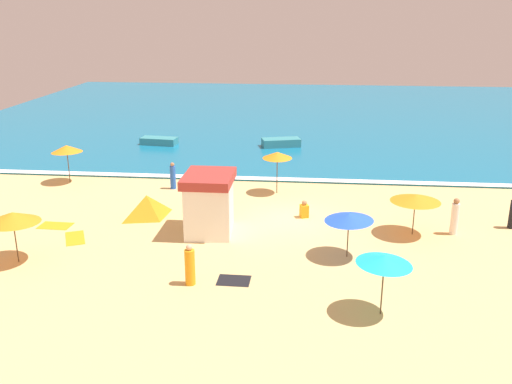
% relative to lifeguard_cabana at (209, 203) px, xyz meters
% --- Properties ---
extents(ground_plane, '(60.00, 60.00, 0.00)m').
position_rel_lifeguard_cabana_xyz_m(ground_plane, '(3.71, 2.06, -1.41)').
color(ground_plane, '#D8B775').
extents(ocean_water, '(60.00, 44.00, 0.10)m').
position_rel_lifeguard_cabana_xyz_m(ocean_water, '(3.71, 30.06, -1.36)').
color(ocean_water, '#146B93').
rests_on(ocean_water, ground_plane).
extents(wave_breaker_foam, '(57.00, 0.70, 0.01)m').
position_rel_lifeguard_cabana_xyz_m(wave_breaker_foam, '(3.71, 8.36, -1.30)').
color(wave_breaker_foam, white).
rests_on(wave_breaker_foam, ocean_water).
extents(lifeguard_cabana, '(2.16, 2.75, 2.76)m').
position_rel_lifeguard_cabana_xyz_m(lifeguard_cabana, '(0.00, 0.00, 0.00)').
color(lifeguard_cabana, white).
rests_on(lifeguard_cabana, ground_plane).
extents(beach_umbrella_0, '(1.77, 1.78, 2.36)m').
position_rel_lifeguard_cabana_xyz_m(beach_umbrella_0, '(2.69, 5.99, 0.76)').
color(beach_umbrella_0, '#4C3823').
rests_on(beach_umbrella_0, ground_plane).
extents(beach_umbrella_1, '(2.51, 2.51, 2.27)m').
position_rel_lifeguard_cabana_xyz_m(beach_umbrella_1, '(-9.55, 6.81, 0.62)').
color(beach_umbrella_1, '#4C3823').
rests_on(beach_umbrella_1, ground_plane).
extents(beach_umbrella_2, '(2.14, 2.13, 2.18)m').
position_rel_lifeguard_cabana_xyz_m(beach_umbrella_2, '(6.97, -6.59, 0.57)').
color(beach_umbrella_2, '#4C3823').
rests_on(beach_umbrella_2, ground_plane).
extents(beach_umbrella_3, '(2.53, 2.53, 1.89)m').
position_rel_lifeguard_cabana_xyz_m(beach_umbrella_3, '(9.18, 0.63, 0.32)').
color(beach_umbrella_3, '#4C3823').
rests_on(beach_umbrella_3, ground_plane).
extents(beach_umbrella_4, '(2.69, 2.70, 2.16)m').
position_rel_lifeguard_cabana_xyz_m(beach_umbrella_4, '(-7.15, -3.90, 0.51)').
color(beach_umbrella_4, '#4C3823').
rests_on(beach_umbrella_4, ground_plane).
extents(beach_umbrella_5, '(2.49, 2.48, 1.94)m').
position_rel_lifeguard_cabana_xyz_m(beach_umbrella_5, '(6.10, -2.10, 0.34)').
color(beach_umbrella_5, '#4C3823').
rests_on(beach_umbrella_5, ground_plane).
extents(beach_tent, '(2.53, 2.58, 1.11)m').
position_rel_lifeguard_cabana_xyz_m(beach_tent, '(-3.40, 1.66, -0.85)').
color(beach_tent, orange).
rests_on(beach_tent, ground_plane).
extents(beachgoer_0, '(0.32, 0.32, 1.53)m').
position_rel_lifeguard_cabana_xyz_m(beachgoer_0, '(-3.21, 6.22, -0.69)').
color(beachgoer_0, blue).
rests_on(beachgoer_0, ground_plane).
extents(beachgoer_4, '(0.48, 0.48, 0.87)m').
position_rel_lifeguard_cabana_xyz_m(beachgoer_4, '(4.26, 2.34, -1.03)').
color(beachgoer_4, orange).
rests_on(beachgoer_4, ground_plane).
extents(beachgoer_6, '(0.51, 0.51, 1.60)m').
position_rel_lifeguard_cabana_xyz_m(beachgoer_6, '(0.18, -5.13, -0.67)').
color(beachgoer_6, orange).
rests_on(beachgoer_6, ground_plane).
extents(beachgoer_9, '(0.48, 0.48, 1.71)m').
position_rel_lifeguard_cabana_xyz_m(beachgoer_9, '(11.02, 0.83, -0.59)').
color(beachgoer_9, white).
rests_on(beachgoer_9, ground_plane).
extents(beach_towel_0, '(1.25, 0.96, 0.01)m').
position_rel_lifeguard_cabana_xyz_m(beach_towel_0, '(1.75, -4.70, -1.40)').
color(beach_towel_0, black).
rests_on(beach_towel_0, ground_plane).
extents(beach_towel_1, '(1.33, 1.21, 0.01)m').
position_rel_lifeguard_cabana_xyz_m(beach_towel_1, '(-1.24, 6.14, -1.40)').
color(beach_towel_1, green).
rests_on(beach_towel_1, ground_plane).
extents(beach_towel_3, '(1.44, 1.87, 0.01)m').
position_rel_lifeguard_cabana_xyz_m(beach_towel_3, '(-5.86, -1.33, -1.40)').
color(beach_towel_3, orange).
rests_on(beach_towel_3, ground_plane).
extents(beach_towel_4, '(1.53, 1.01, 0.01)m').
position_rel_lifeguard_cabana_xyz_m(beach_towel_4, '(-7.38, 0.03, -1.40)').
color(beach_towel_4, orange).
rests_on(beach_towel_4, ground_plane).
extents(small_boat_0, '(2.96, 1.90, 0.59)m').
position_rel_lifeguard_cabana_xyz_m(small_boat_0, '(2.32, 16.66, -1.01)').
color(small_boat_0, teal).
rests_on(small_boat_0, ocean_water).
extents(small_boat_1, '(2.76, 1.41, 0.51)m').
position_rel_lifeguard_cabana_xyz_m(small_boat_1, '(-6.75, 16.45, -1.05)').
color(small_boat_1, teal).
rests_on(small_boat_1, ocean_water).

